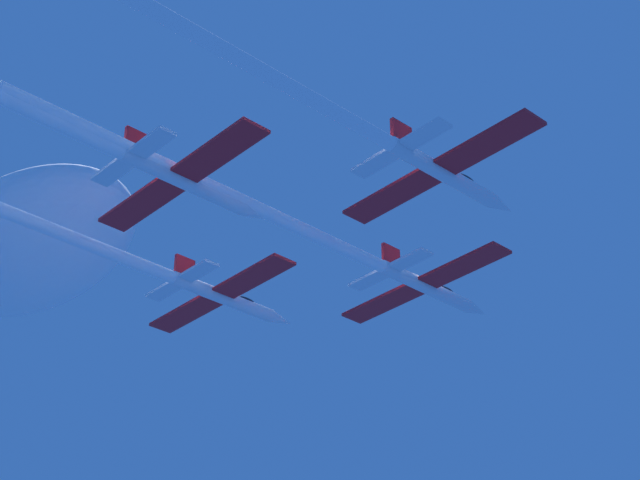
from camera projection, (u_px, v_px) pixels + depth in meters
name	position (u px, v px, depth m)	size (l,w,h in m)	color
jet_lead	(319.00, 237.00, 101.31)	(20.67, 56.66, 3.42)	white
jet_left_wing	(80.00, 241.00, 101.20)	(20.67, 61.85, 3.42)	white
jet_right_wing	(316.00, 102.00, 84.15)	(20.67, 56.57, 3.42)	white
jet_slot	(58.00, 123.00, 85.19)	(20.67, 51.14, 3.42)	white
cloud_wispy	(28.00, 246.00, 154.54)	(42.42, 23.33, 14.85)	white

